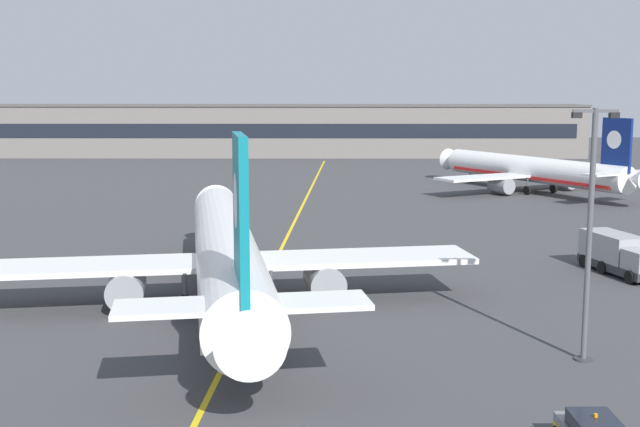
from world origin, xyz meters
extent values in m
plane|color=#3D3D3F|center=(0.00, 0.00, 0.00)|extent=(400.00, 400.00, 0.00)
cube|color=yellow|center=(0.00, 30.00, 0.00)|extent=(7.54, 179.87, 0.01)
cylinder|color=white|center=(-2.32, 13.95, 3.50)|extent=(9.68, 36.13, 3.80)
cone|color=white|center=(-5.50, 32.99, 3.50)|extent=(3.99, 3.16, 3.61)
cone|color=white|center=(0.87, -5.18, 3.90)|extent=(3.27, 3.23, 2.85)
cube|color=white|center=(-2.32, 13.95, 2.46)|extent=(9.13, 33.28, 0.44)
cube|color=black|center=(-5.19, 31.12, 4.17)|extent=(2.99, 1.55, 0.60)
cube|color=white|center=(-2.42, 14.55, 2.65)|extent=(32.35, 10.00, 0.36)
cylinder|color=gray|center=(-8.37, 12.54, 1.43)|extent=(2.86, 3.93, 2.30)
cylinder|color=black|center=(-8.67, 14.36, 1.43)|extent=(1.96, 0.50, 1.95)
cylinder|color=gray|center=(3.86, 14.58, 1.43)|extent=(2.86, 3.93, 2.30)
cylinder|color=black|center=(3.56, 16.41, 1.43)|extent=(1.96, 0.50, 1.95)
cube|color=#0F7A89|center=(0.28, -1.63, 8.05)|extent=(1.18, 4.80, 7.20)
cylinder|color=white|center=(0.23, -1.33, 8.77)|extent=(0.83, 2.44, 2.40)
cube|color=white|center=(0.38, -2.22, 4.36)|extent=(11.31, 4.57, 0.24)
cylinder|color=#4C4C51|center=(-4.71, 28.26, 1.48)|extent=(0.24, 0.24, 1.60)
cylinder|color=black|center=(-4.71, 28.26, 0.45)|extent=(0.54, 0.95, 0.90)
cylinder|color=#4C4C51|center=(-4.56, 11.55, 1.77)|extent=(0.24, 0.24, 1.60)
cylinder|color=black|center=(-4.56, 11.55, 0.65)|extent=(0.61, 1.35, 1.30)
cylinder|color=#4C4C51|center=(0.57, 12.41, 1.77)|extent=(0.24, 0.24, 1.60)
cylinder|color=black|center=(0.57, 12.41, 0.65)|extent=(0.61, 1.35, 1.30)
cylinder|color=white|center=(31.33, 71.72, 3.09)|extent=(18.23, 29.50, 3.36)
cone|color=white|center=(23.13, 86.67, 3.09)|extent=(3.90, 3.55, 3.19)
cone|color=white|center=(39.57, 56.69, 3.45)|extent=(3.40, 3.38, 2.52)
cube|color=red|center=(31.33, 71.72, 2.17)|extent=(16.95, 27.24, 0.39)
cube|color=black|center=(23.94, 85.20, 3.68)|extent=(2.68, 2.06, 0.53)
cube|color=white|center=(31.07, 72.18, 2.34)|extent=(26.83, 17.31, 0.32)
cylinder|color=gray|center=(26.69, 68.78, 1.26)|extent=(3.31, 3.77, 2.03)
cylinder|color=black|center=(25.91, 70.21, 1.26)|extent=(1.59, 0.97, 1.73)
cylinder|color=gray|center=(36.30, 74.04, 1.26)|extent=(3.31, 3.77, 2.03)
cylinder|color=black|center=(35.51, 75.48, 1.26)|extent=(1.59, 0.97, 1.73)
cube|color=navy|center=(38.04, 59.48, 7.11)|extent=(2.35, 3.89, 6.36)
cylinder|color=white|center=(37.91, 59.71, 7.75)|extent=(1.36, 2.05, 2.12)
cube|color=white|center=(38.29, 59.01, 3.85)|extent=(9.71, 6.84, 0.21)
cylinder|color=#4C4C51|center=(25.17, 82.95, 1.30)|extent=(0.21, 0.21, 1.41)
cylinder|color=black|center=(25.17, 82.95, 0.40)|extent=(0.69, 0.87, 0.80)
cylinder|color=#4C4C51|center=(30.16, 69.07, 1.57)|extent=(0.21, 0.21, 1.41)
cylinder|color=black|center=(30.16, 69.07, 0.57)|extent=(0.86, 1.18, 1.15)
cylinder|color=#4C4C51|center=(34.19, 71.27, 1.57)|extent=(0.21, 0.21, 1.41)
cylinder|color=black|center=(34.19, 71.27, 0.57)|extent=(0.86, 1.18, 1.15)
cylinder|color=#515156|center=(16.96, 3.40, 6.32)|extent=(0.28, 0.28, 12.65)
cylinder|color=#333338|center=(16.96, 3.40, 0.05)|extent=(0.90, 0.90, 0.10)
cube|color=#515156|center=(16.96, 3.40, 12.50)|extent=(2.20, 0.16, 0.16)
cube|color=black|center=(16.06, 3.40, 12.30)|extent=(0.44, 0.36, 0.28)
cube|color=black|center=(17.86, 3.40, 12.30)|extent=(0.44, 0.36, 0.28)
cube|color=black|center=(13.83, -7.93, 1.34)|extent=(1.62, 2.34, 0.60)
cylinder|color=orange|center=(13.83, -7.83, 1.72)|extent=(0.14, 0.14, 0.14)
cube|color=#2D2D33|center=(25.71, 22.86, 0.60)|extent=(4.26, 7.96, 0.60)
cube|color=#939399|center=(25.43, 23.92, 1.90)|extent=(3.65, 5.64, 2.00)
cylinder|color=black|center=(25.32, 19.75, 0.48)|extent=(0.54, 1.00, 0.96)
cylinder|color=black|center=(26.74, 23.54, 0.48)|extent=(0.54, 1.00, 0.96)
cylinder|color=black|center=(24.48, 22.94, 0.48)|extent=(0.54, 1.00, 0.96)
cylinder|color=black|center=(26.10, 25.96, 0.48)|extent=(0.54, 1.00, 0.96)
cylinder|color=black|center=(23.84, 25.36, 0.48)|extent=(0.54, 1.00, 0.96)
cube|color=slate|center=(-6.80, 131.57, 5.11)|extent=(125.80, 12.00, 10.22)
cube|color=black|center=(-6.80, 125.52, 5.51)|extent=(120.77, 0.12, 2.80)
cube|color=#4E4A47|center=(-6.80, 131.57, 10.42)|extent=(126.20, 12.40, 0.40)
camera|label=1|loc=(3.96, -36.16, 13.49)|focal=45.65mm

